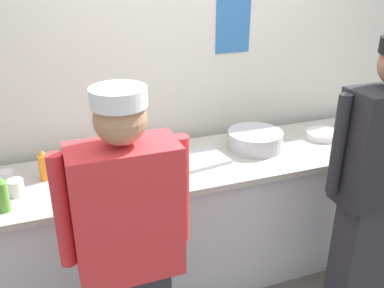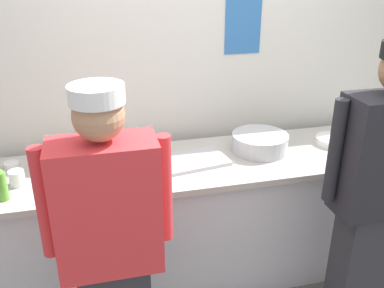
{
  "view_description": "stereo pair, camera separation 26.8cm",
  "coord_description": "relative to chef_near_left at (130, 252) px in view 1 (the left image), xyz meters",
  "views": [
    {
      "loc": [
        -0.98,
        -1.97,
        2.14
      ],
      "look_at": [
        -0.14,
        0.33,
        1.05
      ],
      "focal_mm": 39.91,
      "sensor_mm": 36.0,
      "label": 1
    },
    {
      "loc": [
        -0.73,
        -2.04,
        2.14
      ],
      "look_at": [
        -0.14,
        0.33,
        1.05
      ],
      "focal_mm": 39.91,
      "sensor_mm": 36.0,
      "label": 2
    }
  ],
  "objects": [
    {
      "name": "wall_back",
      "position": [
        0.71,
        1.25,
        0.59
      ],
      "size": [
        4.77,
        0.11,
        2.97
      ],
      "color": "silver",
      "rests_on": "ground"
    },
    {
      "name": "prep_counter",
      "position": [
        0.71,
        0.76,
        -0.44
      ],
      "size": [
        3.04,
        0.72,
        0.91
      ],
      "color": "silver",
      "rests_on": "ground"
    },
    {
      "name": "chef_near_left",
      "position": [
        0.0,
        0.0,
        0.0
      ],
      "size": [
        0.61,
        0.24,
        1.68
      ],
      "color": "#2D2D33",
      "rests_on": "ground"
    },
    {
      "name": "chef_center",
      "position": [
        1.46,
        0.06,
        0.05
      ],
      "size": [
        0.63,
        0.24,
        1.76
      ],
      "color": "#2D2D33",
      "rests_on": "ground"
    },
    {
      "name": "plate_stack_front",
      "position": [
        0.04,
        0.75,
        0.03
      ],
      "size": [
        0.22,
        0.22,
        0.05
      ],
      "color": "white",
      "rests_on": "prep_counter"
    },
    {
      "name": "plate_stack_rear",
      "position": [
        1.62,
        0.8,
        0.03
      ],
      "size": [
        0.24,
        0.24,
        0.05
      ],
      "color": "white",
      "rests_on": "prep_counter"
    },
    {
      "name": "mixing_bowl_steel",
      "position": [
        1.07,
        0.81,
        0.07
      ],
      "size": [
        0.38,
        0.38,
        0.12
      ],
      "primitive_type": "cylinder",
      "color": "#B7BABF",
      "rests_on": "prep_counter"
    },
    {
      "name": "sheet_tray",
      "position": [
        0.56,
        0.74,
        0.02
      ],
      "size": [
        0.52,
        0.35,
        0.02
      ],
      "primitive_type": "cube",
      "rotation": [
        0.0,
        0.0,
        0.16
      ],
      "color": "#B7BABF",
      "rests_on": "prep_counter"
    },
    {
      "name": "squeeze_bottle_primary",
      "position": [
        -0.54,
        0.55,
        0.11
      ],
      "size": [
        0.06,
        0.06,
        0.2
      ],
      "color": "#56A333",
      "rests_on": "prep_counter"
    },
    {
      "name": "squeeze_bottle_secondary",
      "position": [
        -0.33,
        0.84,
        0.1
      ],
      "size": [
        0.06,
        0.06,
        0.19
      ],
      "color": "orange",
      "rests_on": "prep_counter"
    },
    {
      "name": "ramekin_green_sauce",
      "position": [
        -0.15,
        0.93,
        0.03
      ],
      "size": [
        0.08,
        0.08,
        0.04
      ],
      "color": "white",
      "rests_on": "prep_counter"
    },
    {
      "name": "ramekin_orange_sauce",
      "position": [
        -0.55,
        0.94,
        0.03
      ],
      "size": [
        0.09,
        0.09,
        0.04
      ],
      "color": "white",
      "rests_on": "prep_counter"
    },
    {
      "name": "deli_cup",
      "position": [
        -0.49,
        0.7,
        0.06
      ],
      "size": [
        0.09,
        0.09,
        0.09
      ],
      "primitive_type": "cylinder",
      "color": "white",
      "rests_on": "prep_counter"
    }
  ]
}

